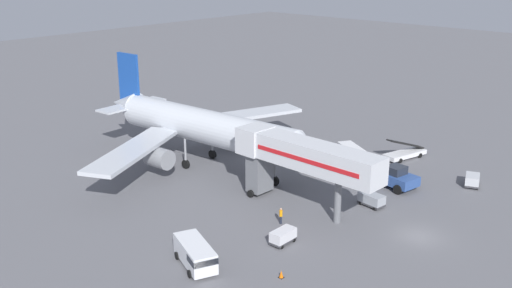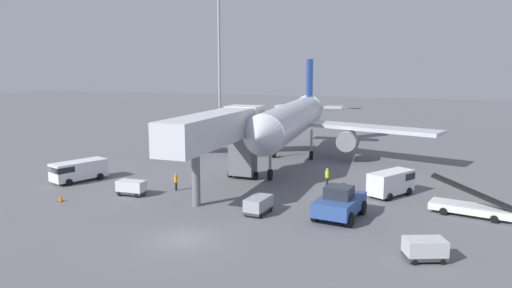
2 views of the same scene
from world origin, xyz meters
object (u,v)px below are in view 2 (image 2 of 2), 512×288
object	(u,v)px
airplane_at_gate	(292,120)
service_van_near_right	(392,182)
jet_bridge	(221,131)
baggage_cart_outer_left	(425,248)
service_van_rear_right	(78,170)
baggage_cart_far_center	(258,204)
safety_cone_alpha	(61,198)
baggage_cart_outer_right	(131,187)
apron_light_mast	(219,23)
ground_crew_worker_midground	(176,181)
pushback_tug	(340,203)
ground_crew_worker_foreground	(327,177)
belt_loader_truck	(471,206)

from	to	relation	value
airplane_at_gate	service_van_near_right	xyz separation A→B (m)	(12.78, -13.47, -3.62)
jet_bridge	baggage_cart_outer_left	distance (m)	21.45
service_van_rear_right	baggage_cart_far_center	bearing A→B (deg)	-11.47
baggage_cart_far_center	safety_cone_alpha	bearing A→B (deg)	-172.49
baggage_cart_outer_right	baggage_cart_far_center	bearing A→B (deg)	-6.50
safety_cone_alpha	airplane_at_gate	bearing A→B (deg)	60.53
apron_light_mast	airplane_at_gate	bearing A→B (deg)	-56.19
service_van_rear_right	ground_crew_worker_midground	distance (m)	11.06
service_van_near_right	baggage_cart_outer_right	xyz separation A→B (m)	(-22.11, -7.52, -0.51)
jet_bridge	baggage_cart_outer_right	size ratio (longest dim) A/B	6.70
airplane_at_gate	safety_cone_alpha	world-z (taller)	airplane_at_gate
pushback_tug	service_van_near_right	size ratio (longest dim) A/B	1.12
service_van_rear_right	ground_crew_worker_foreground	bearing A→B (deg)	14.10
jet_bridge	apron_light_mast	bearing A→B (deg)	113.44
ground_crew_worker_foreground	pushback_tug	bearing A→B (deg)	-73.78
ground_crew_worker_midground	baggage_cart_outer_left	bearing A→B (deg)	-23.76
baggage_cart_far_center	apron_light_mast	distance (m)	72.65
baggage_cart_outer_left	apron_light_mast	size ratio (longest dim) A/B	0.09
belt_loader_truck	airplane_at_gate	bearing A→B (deg)	137.21
ground_crew_worker_foreground	ground_crew_worker_midground	bearing A→B (deg)	-155.25
baggage_cart_outer_left	safety_cone_alpha	bearing A→B (deg)	173.90
belt_loader_truck	ground_crew_worker_foreground	xyz separation A→B (m)	(-12.22, 5.35, 0.22)
ground_crew_worker_foreground	service_van_rear_right	bearing A→B (deg)	-165.90
ground_crew_worker_foreground	safety_cone_alpha	distance (m)	24.16
airplane_at_gate	baggage_cart_far_center	xyz separation A→B (m)	(3.20, -22.42, -4.12)
baggage_cart_outer_right	baggage_cart_outer_left	size ratio (longest dim) A/B	0.92
service_van_near_right	apron_light_mast	distance (m)	69.89
service_van_near_right	baggage_cart_outer_left	distance (m)	14.63
jet_bridge	service_van_near_right	xyz separation A→B (m)	(15.04, 3.42, -4.32)
belt_loader_truck	safety_cone_alpha	xyz separation A→B (m)	(-32.88, -7.14, -0.43)
service_van_near_right	baggage_cart_outer_right	world-z (taller)	service_van_near_right
baggage_cart_outer_right	airplane_at_gate	bearing A→B (deg)	66.04
pushback_tug	baggage_cart_far_center	size ratio (longest dim) A/B	2.01
ground_crew_worker_midground	safety_cone_alpha	bearing A→B (deg)	-139.59
belt_loader_truck	service_van_near_right	distance (m)	7.40
baggage_cart_outer_left	baggage_cart_outer_right	bearing A→B (deg)	164.62
ground_crew_worker_foreground	apron_light_mast	size ratio (longest dim) A/B	0.06
service_van_rear_right	belt_loader_truck	bearing A→B (deg)	1.11
service_van_rear_right	apron_light_mast	distance (m)	62.66
airplane_at_gate	baggage_cart_far_center	world-z (taller)	airplane_at_gate
service_van_near_right	jet_bridge	bearing A→B (deg)	-167.20
pushback_tug	airplane_at_gate	bearing A→B (deg)	113.70
airplane_at_gate	baggage_cart_far_center	distance (m)	23.02
baggage_cart_far_center	baggage_cart_outer_right	size ratio (longest dim) A/B	1.11
jet_bridge	pushback_tug	size ratio (longest dim) A/B	3.01
airplane_at_gate	belt_loader_truck	xyz separation A→B (m)	(18.94, -17.53, -4.13)
jet_bridge	service_van_rear_right	distance (m)	15.82
ground_crew_worker_midground	apron_light_mast	world-z (taller)	apron_light_mast
service_van_rear_right	ground_crew_worker_foreground	distance (m)	24.86
ground_crew_worker_midground	safety_cone_alpha	xyz separation A→B (m)	(-7.61, -6.48, -0.57)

